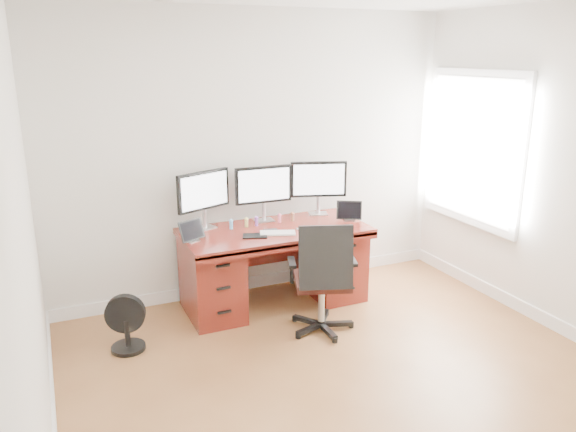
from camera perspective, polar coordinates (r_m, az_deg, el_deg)
name	(u,v)px	position (r m, az deg, el deg)	size (l,w,h in m)	color
ground	(378,409)	(4.02, 9.17, -18.82)	(4.50, 4.50, 0.00)	brown
back_wall	(256,156)	(5.39, -3.24, 6.13)	(4.00, 0.10, 2.70)	silver
desk	(274,263)	(5.27, -1.46, -4.80)	(1.70, 0.80, 0.75)	#5E1A12
office_chair	(322,296)	(4.77, 3.51, -8.14)	(0.67, 0.67, 0.99)	black
floor_fan	(126,324)	(4.71, -16.09, -10.50)	(0.32, 0.27, 0.47)	black
monitor_left	(204,193)	(5.10, -8.57, 2.36)	(0.52, 0.23, 0.53)	silver
monitor_center	(264,187)	(5.28, -2.50, 3.00)	(0.55, 0.14, 0.53)	silver
monitor_right	(319,181)	(5.51, 3.13, 3.56)	(0.53, 0.20, 0.53)	silver
tablet_left	(192,232)	(4.83, -9.72, -1.60)	(0.25, 0.16, 0.19)	silver
tablet_right	(350,212)	(5.38, 6.27, 0.42)	(0.24, 0.18, 0.19)	silver
keyboard	(278,233)	(4.98, -1.05, -1.73)	(0.31, 0.13, 0.01)	white
trackpad	(305,229)	(5.10, 1.72, -1.35)	(0.11, 0.11, 0.01)	#B7BABF
drawing_tablet	(255,236)	(4.92, -3.37, -2.03)	(0.21, 0.14, 0.01)	black
phone	(271,230)	(5.07, -1.78, -1.44)	(0.13, 0.06, 0.01)	black
figurine_blue	(231,224)	(5.13, -5.80, -0.77)	(0.04, 0.04, 0.09)	#68B1EB
figurine_yellow	(246,222)	(5.17, -4.24, -0.58)	(0.04, 0.04, 0.09)	#E6DA6D
figurine_purple	(256,220)	(5.21, -3.22, -0.45)	(0.04, 0.04, 0.09)	#AA62E0
figurine_pink	(279,218)	(5.29, -0.88, -0.16)	(0.04, 0.04, 0.09)	#E36785
figurine_brown	(292,216)	(5.34, 0.45, 0.00)	(0.04, 0.04, 0.09)	#9B5F42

